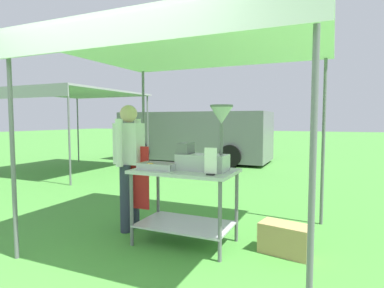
# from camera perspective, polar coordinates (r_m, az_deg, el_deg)

# --- Properties ---
(ground_plane) EXTENTS (70.00, 70.00, 0.00)m
(ground_plane) POSITION_cam_1_polar(r_m,az_deg,el_deg) (8.23, 10.76, -5.72)
(ground_plane) COLOR #478E38
(stall_canopy) EXTENTS (3.03, 2.63, 2.28)m
(stall_canopy) POSITION_cam_1_polar(r_m,az_deg,el_deg) (3.77, -0.66, 16.37)
(stall_canopy) COLOR slate
(stall_canopy) RESTS_ON ground
(donut_cart) EXTENTS (1.15, 0.70, 0.86)m
(donut_cart) POSITION_cam_1_polar(r_m,az_deg,el_deg) (3.68, -1.27, -8.28)
(donut_cart) COLOR #B7B7BC
(donut_cart) RESTS_ON ground
(donut_tray) EXTENTS (0.44, 0.28, 0.07)m
(donut_tray) POSITION_cam_1_polar(r_m,az_deg,el_deg) (3.68, -5.85, -4.12)
(donut_tray) COLOR #B7B7BC
(donut_tray) RESTS_ON donut_cart
(donut_fryer) EXTENTS (0.62, 0.28, 0.72)m
(donut_fryer) POSITION_cam_1_polar(r_m,az_deg,el_deg) (3.54, 2.52, -0.82)
(donut_fryer) COLOR #B7B7BC
(donut_fryer) RESTS_ON donut_cart
(menu_sign) EXTENTS (0.13, 0.05, 0.28)m
(menu_sign) POSITION_cam_1_polar(r_m,az_deg,el_deg) (3.25, 3.34, -3.46)
(menu_sign) COLOR black
(menu_sign) RESTS_ON donut_cart
(vendor) EXTENTS (0.46, 0.53, 1.61)m
(vendor) POSITION_cam_1_polar(r_m,az_deg,el_deg) (4.17, -11.06, -2.90)
(vendor) COLOR #2D3347
(vendor) RESTS_ON ground
(supply_crate) EXTENTS (0.56, 0.38, 0.32)m
(supply_crate) POSITION_cam_1_polar(r_m,az_deg,el_deg) (3.67, 16.31, -15.94)
(supply_crate) COLOR tan
(supply_crate) RESTS_ON ground
(van_grey) EXTENTS (5.13, 2.13, 1.69)m
(van_grey) POSITION_cam_1_polar(r_m,az_deg,el_deg) (11.09, 0.36, 1.49)
(van_grey) COLOR slate
(van_grey) RESTS_ON ground
(neighbour_tent) EXTENTS (2.98, 3.39, 2.20)m
(neighbour_tent) POSITION_cam_1_polar(r_m,az_deg,el_deg) (9.47, -20.63, 8.38)
(neighbour_tent) COLOR slate
(neighbour_tent) RESTS_ON ground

